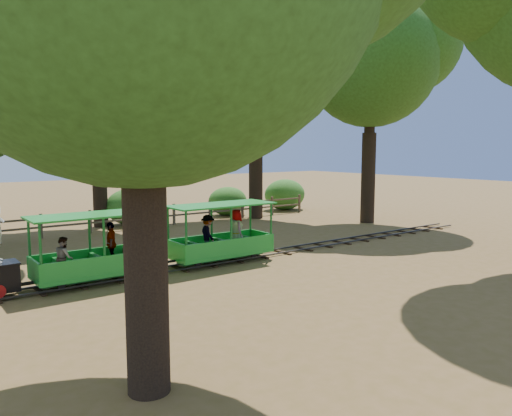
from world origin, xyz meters
TOP-DOWN VIEW (x-y plane):
  - ground at (0.00, 0.00)m, footprint 90.00×90.00m
  - track at (0.00, 0.00)m, footprint 22.00×1.00m
  - carriage_front at (-5.53, 0.01)m, footprint 3.45×1.43m
  - carriage_rear at (-1.49, 0.01)m, footprint 3.45×1.41m
  - oak_nc at (-2.03, 9.58)m, footprint 7.83×6.89m
  - oak_ne at (5.47, 7.58)m, footprint 7.55×6.65m
  - oak_e at (8.97, 3.09)m, footprint 8.05×7.08m
  - fence at (0.00, 8.00)m, footprint 18.10×0.10m
  - shrub_mid_w at (-0.58, 9.30)m, footprint 2.51×1.93m
  - shrub_mid_e at (4.94, 9.30)m, footprint 2.23×1.72m
  - shrub_east at (9.00, 9.30)m, footprint 2.61×2.01m

SIDE VIEW (x-z plane):
  - ground at x=0.00m, z-range 0.00..0.00m
  - track at x=0.00m, z-range 0.02..0.12m
  - fence at x=0.00m, z-range 0.08..1.08m
  - carriage_front at x=-5.53m, z-range -0.14..1.65m
  - shrub_mid_e at x=4.94m, z-range 0.00..1.54m
  - carriage_rear at x=-1.49m, z-range -0.09..1.70m
  - shrub_mid_w at x=-0.58m, z-range 0.00..1.74m
  - shrub_east at x=9.00m, z-range 0.00..1.81m
  - oak_ne at x=5.47m, z-range 2.35..12.51m
  - oak_e at x=8.97m, z-range 2.63..13.69m
  - oak_nc at x=-2.03m, z-range 2.85..14.20m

